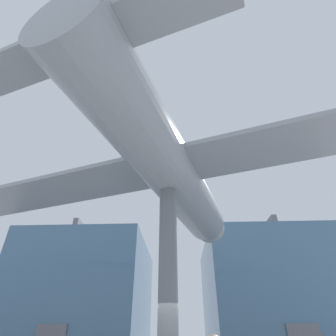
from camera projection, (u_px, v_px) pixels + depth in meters
The scene contains 4 objects.
glass_pavilion_left at pixel (87, 299), 20.78m from camera, with size 9.12×11.13×8.92m.
glass_pavilion_right at pixel (267, 298), 20.25m from camera, with size 9.12×11.13×8.92m.
support_pylon_central at pixel (168, 282), 7.94m from camera, with size 0.60×0.60×6.18m.
suspended_airplane at pixel (170, 170), 10.33m from camera, with size 21.63×14.04×2.97m.
Camera 1 is at (0.38, -8.54, 1.71)m, focal length 28.00 mm.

